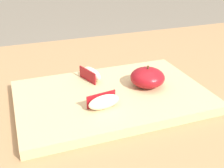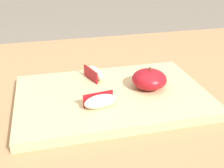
{
  "view_description": "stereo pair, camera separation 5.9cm",
  "coord_description": "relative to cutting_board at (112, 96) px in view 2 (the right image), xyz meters",
  "views": [
    {
      "loc": [
        -0.21,
        -0.52,
        1.04
      ],
      "look_at": [
        -0.03,
        -0.03,
        0.77
      ],
      "focal_mm": 46.03,
      "sensor_mm": 36.0,
      "label": 1
    },
    {
      "loc": [
        -0.15,
        -0.54,
        1.04
      ],
      "look_at": [
        -0.03,
        -0.03,
        0.77
      ],
      "focal_mm": 46.03,
      "sensor_mm": 36.0,
      "label": 2
    }
  ],
  "objects": [
    {
      "name": "dining_table",
      "position": [
        0.03,
        0.03,
        -0.11
      ],
      "size": [
        1.32,
        0.84,
        0.73
      ],
      "color": "#9E754C",
      "rests_on": "ground_plane"
    },
    {
      "name": "cutting_board",
      "position": [
        0.0,
        0.0,
        0.0
      ],
      "size": [
        0.39,
        0.26,
        0.02
      ],
      "color": "tan",
      "rests_on": "dining_table"
    },
    {
      "name": "apple_half_skin_up",
      "position": [
        0.08,
        0.0,
        0.03
      ],
      "size": [
        0.07,
        0.07,
        0.05
      ],
      "color": "maroon",
      "rests_on": "cutting_board"
    },
    {
      "name": "apple_wedge_near_knife",
      "position": [
        -0.04,
        -0.05,
        0.02
      ],
      "size": [
        0.07,
        0.03,
        0.03
      ],
      "color": "beige",
      "rests_on": "cutting_board"
    },
    {
      "name": "apple_wedge_middle",
      "position": [
        -0.02,
        0.08,
        0.02
      ],
      "size": [
        0.04,
        0.07,
        0.03
      ],
      "color": "beige",
      "rests_on": "cutting_board"
    }
  ]
}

